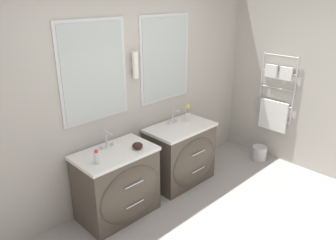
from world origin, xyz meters
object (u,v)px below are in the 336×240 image
at_px(vanity_right, 182,154).
at_px(waste_bin, 259,153).
at_px(amenity_bowl, 137,146).
at_px(flower_vase, 188,114).
at_px(vanity_left, 118,184).
at_px(toiletry_bottle, 97,157).

relative_size(vanity_right, waste_bin, 3.99).
xyz_separation_m(amenity_bowl, flower_vase, (0.99, 0.17, 0.07)).
height_order(vanity_left, amenity_bowl, amenity_bowl).
bearing_deg(waste_bin, amenity_bowl, 171.04).
xyz_separation_m(vanity_left, amenity_bowl, (0.22, -0.08, 0.42)).
xyz_separation_m(vanity_left, waste_bin, (2.31, -0.41, -0.29)).
xyz_separation_m(vanity_right, toiletry_bottle, (-1.30, -0.05, 0.45)).
bearing_deg(waste_bin, toiletry_bottle, 172.19).
relative_size(vanity_left, flower_vase, 3.70).
relative_size(vanity_right, flower_vase, 3.70).
xyz_separation_m(toiletry_bottle, flower_vase, (1.49, 0.14, 0.03)).
bearing_deg(vanity_right, flower_vase, 24.94).
distance_m(vanity_left, waste_bin, 2.36).
distance_m(vanity_left, amenity_bowl, 0.48).
height_order(vanity_left, flower_vase, flower_vase).
bearing_deg(waste_bin, flower_vase, 155.51).
height_order(toiletry_bottle, flower_vase, flower_vase).
bearing_deg(toiletry_bottle, vanity_left, 11.13).
bearing_deg(vanity_left, toiletry_bottle, -168.87).
distance_m(toiletry_bottle, flower_vase, 1.50).
bearing_deg(vanity_right, toiletry_bottle, -177.61).
relative_size(toiletry_bottle, flower_vase, 0.62).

